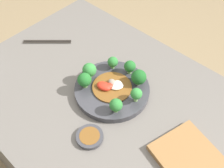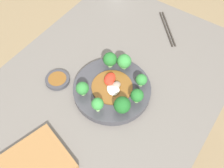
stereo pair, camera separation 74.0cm
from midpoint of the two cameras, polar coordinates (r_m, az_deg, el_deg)
ground_plane at (r=1.53m, az=10.20°, el=-24.19°), size 8.00×8.00×0.00m
table at (r=1.19m, az=12.86°, el=-20.80°), size 1.18×0.76×0.71m
plate at (r=0.87m, az=20.63°, el=-12.75°), size 0.28×0.28×0.02m
broccoli_south at (r=0.85m, az=27.75°, el=-14.48°), size 0.04×0.04×0.06m
broccoli_west at (r=0.78m, az=19.78°, el=-17.66°), size 0.04×0.04×0.06m
broccoli_northwest at (r=0.79m, az=15.08°, el=-13.76°), size 0.04×0.04×0.06m
broccoli_northeast at (r=0.87m, az=19.77°, el=-5.60°), size 0.05×0.05×0.06m
broccoli_southeast at (r=0.88m, az=27.56°, el=-10.42°), size 0.04×0.04×0.05m
broccoli_southwest at (r=0.81m, az=25.26°, el=-17.22°), size 0.06×0.06×0.06m
broccoli_east at (r=0.88m, az=22.98°, el=-5.97°), size 0.05×0.05×0.06m
stirfry_center at (r=0.85m, az=20.97°, el=-12.03°), size 0.14×0.14×0.02m
chopsticks at (r=1.12m, az=28.52°, el=3.29°), size 0.17×0.16×0.01m
sauce_dish at (r=0.84m, az=6.90°, el=-10.76°), size 0.09×0.09×0.02m
cutting_board at (r=0.76m, az=5.15°, el=-33.40°), size 0.27×0.23×0.02m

